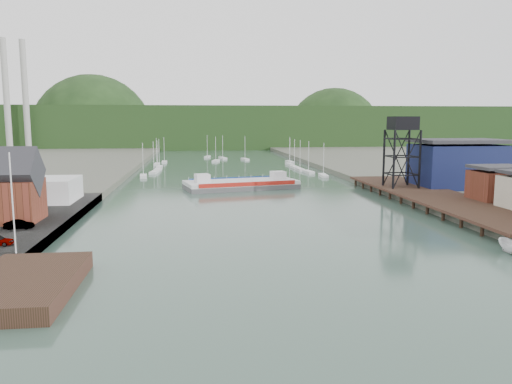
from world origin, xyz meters
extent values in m
plane|color=#334F40|center=(0.00, 0.00, 0.00)|extent=(600.00, 600.00, 0.00)
cube|color=black|center=(-29.00, 0.00, 0.90)|extent=(10.00, 18.00, 1.80)
cube|color=black|center=(37.00, 45.00, 1.90)|extent=(14.00, 70.00, 0.50)
cylinder|color=black|center=(31.00, 45.00, 0.80)|extent=(0.60, 0.60, 2.20)
cylinder|color=black|center=(43.00, 45.00, 0.80)|extent=(0.60, 0.60, 2.20)
cube|color=silver|center=(-44.00, 50.00, 3.85)|extent=(18.00, 12.00, 4.50)
cylinder|color=silver|center=(-33.00, 10.00, 7.60)|extent=(0.16, 0.16, 12.00)
cylinder|color=black|center=(32.00, 55.00, 8.65)|extent=(0.50, 0.50, 13.00)
cylinder|color=black|center=(38.00, 55.00, 8.65)|extent=(0.50, 0.50, 13.00)
cylinder|color=black|center=(32.00, 61.00, 8.65)|extent=(0.50, 0.50, 13.00)
cylinder|color=black|center=(38.00, 61.00, 8.65)|extent=(0.50, 0.50, 13.00)
cube|color=black|center=(35.00, 58.00, 16.65)|extent=(5.50, 5.50, 3.00)
cube|color=#0E143E|center=(50.00, 60.00, 6.60)|extent=(20.00, 14.00, 10.00)
cube|color=#2D2D33|center=(50.00, 60.00, 12.50)|extent=(20.50, 14.50, 0.80)
cube|color=#562718|center=(46.00, 38.00, 4.60)|extent=(9.00, 8.00, 6.00)
cube|color=silver|center=(-27.54, 103.89, 0.35)|extent=(2.67, 7.65, 0.90)
cube|color=silver|center=(-25.28, 115.30, 0.35)|extent=(2.81, 7.67, 0.90)
cube|color=silver|center=(-24.71, 124.17, 0.35)|extent=(2.35, 7.59, 0.90)
cube|color=silver|center=(-24.81, 134.09, 0.35)|extent=(2.01, 7.50, 0.90)
cube|color=silver|center=(-26.64, 146.33, 0.35)|extent=(2.00, 7.50, 0.90)
cube|color=silver|center=(-24.32, 156.17, 0.35)|extent=(2.16, 7.54, 0.90)
cube|color=silver|center=(27.56, 99.03, 0.35)|extent=(2.53, 7.62, 0.90)
cube|color=silver|center=(25.46, 110.51, 0.35)|extent=(2.76, 7.67, 0.90)
cube|color=silver|center=(24.46, 119.29, 0.35)|extent=(2.22, 7.56, 0.90)
cube|color=silver|center=(24.27, 128.28, 0.35)|extent=(2.18, 7.54, 0.90)
cube|color=silver|center=(24.67, 139.38, 0.35)|extent=(2.46, 7.61, 0.90)
cube|color=silver|center=(26.78, 150.99, 0.35)|extent=(2.48, 7.61, 0.90)
cube|color=silver|center=(-3.16, 160.00, 0.35)|extent=(3.78, 7.76, 0.90)
cube|color=silver|center=(10.04, 168.00, 0.35)|extent=(3.31, 7.74, 0.90)
cube|color=silver|center=(0.66, 176.00, 0.35)|extent=(3.76, 7.76, 0.90)
cube|color=silver|center=(-6.11, 184.00, 0.35)|extent=(3.40, 7.74, 0.90)
cylinder|color=#AAA9A4|center=(-110.00, 230.00, 30.00)|extent=(3.20, 3.20, 60.00)
cylinder|color=#AAA9A4|center=(-102.00, 235.00, 30.00)|extent=(3.20, 3.20, 60.00)
cube|color=black|center=(0.00, 300.00, 12.00)|extent=(500.00, 120.00, 28.00)
sphere|color=black|center=(-80.00, 300.00, 8.00)|extent=(80.00, 80.00, 80.00)
sphere|color=black|center=(90.00, 310.00, 6.00)|extent=(70.00, 70.00, 70.00)
cube|color=#525254|center=(-0.12, 75.44, 0.57)|extent=(30.10, 17.30, 1.13)
cube|color=silver|center=(-0.12, 75.44, 1.58)|extent=(30.10, 17.30, 0.91)
cube|color=red|center=(1.14, 69.87, 1.81)|extent=(24.32, 5.68, 1.02)
cube|color=navy|center=(-1.39, 81.02, 1.81)|extent=(24.32, 5.68, 1.02)
cube|color=silver|center=(-10.06, 73.19, 2.94)|extent=(4.06, 4.06, 2.26)
cube|color=silver|center=(9.81, 77.70, 2.94)|extent=(4.06, 4.06, 2.26)
imported|color=#999999|center=(-37.27, 24.00, 2.26)|extent=(4.04, 1.48, 1.32)
camera|label=1|loc=(-11.60, -50.63, 17.21)|focal=35.00mm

